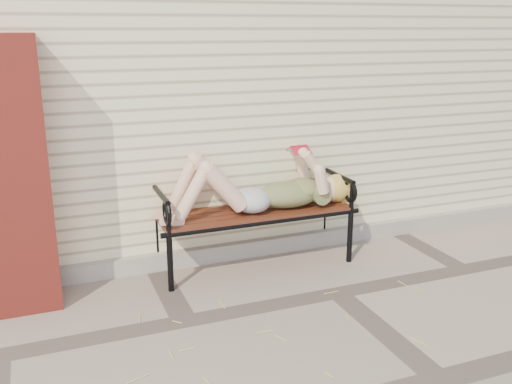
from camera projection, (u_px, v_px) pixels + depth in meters
name	position (u px, v px, depth m)	size (l,w,h in m)	color
ground	(338.00, 293.00, 4.54)	(80.00, 80.00, 0.00)	gray
house_wall	(219.00, 74.00, 6.80)	(8.00, 4.00, 3.00)	#F0E7BC
foundation_strip	(287.00, 243.00, 5.39)	(8.00, 0.10, 0.15)	#9D968D
brick_pillar	(13.00, 176.00, 4.13)	(0.50, 0.50, 2.00)	#AA2F26
garden_bench	(250.00, 188.00, 5.00)	(1.85, 0.74, 1.20)	black
reading_woman	(258.00, 188.00, 4.87)	(1.75, 0.40, 0.55)	#0B364E
straw_scatter	(252.00, 346.00, 3.77)	(2.92, 1.53, 0.01)	tan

